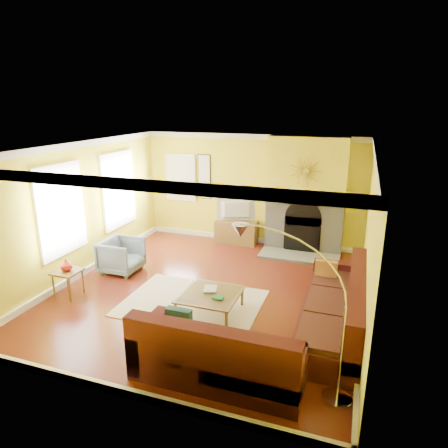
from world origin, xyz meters
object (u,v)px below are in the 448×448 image
at_px(media_console, 236,232).
at_px(armchair, 121,256).
at_px(coffee_table, 210,303).
at_px(side_table, 68,283).
at_px(sectional_sofa, 267,303).
at_px(arc_lamp, 294,315).

distance_m(media_console, armchair, 3.06).
relative_size(coffee_table, side_table, 1.94).
bearing_deg(armchair, media_console, -34.69).
bearing_deg(coffee_table, sectional_sofa, -9.23).
bearing_deg(media_console, side_table, -118.53).
height_order(side_table, arc_lamp, arc_lamp).
bearing_deg(side_table, arc_lamp, -15.56).
relative_size(media_console, armchair, 1.33).
height_order(media_console, arc_lamp, arc_lamp).
height_order(sectional_sofa, arc_lamp, arc_lamp).
bearing_deg(arc_lamp, coffee_table, 138.25).
height_order(coffee_table, media_console, media_console).
xyz_separation_m(media_console, side_table, (-2.05, -3.78, -0.04)).
height_order(sectional_sofa, side_table, sectional_sofa).
height_order(media_console, side_table, media_console).
xyz_separation_m(sectional_sofa, arc_lamp, (0.60, -1.27, 0.59)).
relative_size(media_console, side_table, 2.10).
distance_m(sectional_sofa, coffee_table, 1.05).
bearing_deg(sectional_sofa, media_console, 113.96).
distance_m(armchair, side_table, 1.31).
relative_size(sectional_sofa, coffee_table, 3.65).
height_order(media_console, armchair, armchair).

